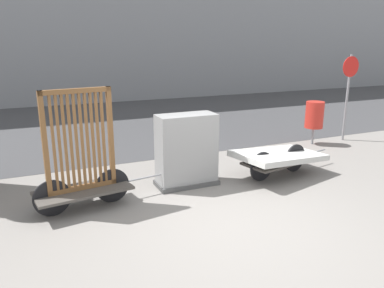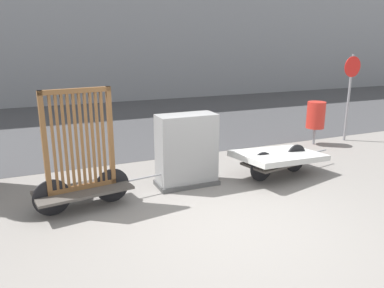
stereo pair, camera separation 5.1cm
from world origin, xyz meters
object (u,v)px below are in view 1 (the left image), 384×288
(bike_cart_with_bedframe, at_px, (82,168))
(trash_bin, at_px, (314,115))
(bike_cart_with_mattress, at_px, (279,157))
(sign_post, at_px, (348,86))
(utility_cabinet, at_px, (186,153))

(bike_cart_with_bedframe, bearing_deg, trash_bin, 6.76)
(bike_cart_with_mattress, distance_m, sign_post, 3.78)
(bike_cart_with_mattress, bearing_deg, sign_post, 14.85)
(bike_cart_with_bedframe, xyz_separation_m, trash_bin, (5.88, 1.60, 0.09))
(utility_cabinet, bearing_deg, bike_cart_with_mattress, -9.14)
(trash_bin, relative_size, sign_post, 0.49)
(utility_cabinet, xyz_separation_m, trash_bin, (4.04, 1.31, 0.14))
(bike_cart_with_bedframe, bearing_deg, bike_cart_with_mattress, -8.50)
(bike_cart_with_bedframe, relative_size, utility_cabinet, 1.67)
(sign_post, bearing_deg, trash_bin, 179.55)
(bike_cart_with_mattress, relative_size, utility_cabinet, 1.83)
(bike_cart_with_bedframe, distance_m, bike_cart_with_mattress, 3.66)
(utility_cabinet, relative_size, sign_post, 0.58)
(bike_cart_with_bedframe, distance_m, trash_bin, 6.10)
(trash_bin, bearing_deg, sign_post, -0.45)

